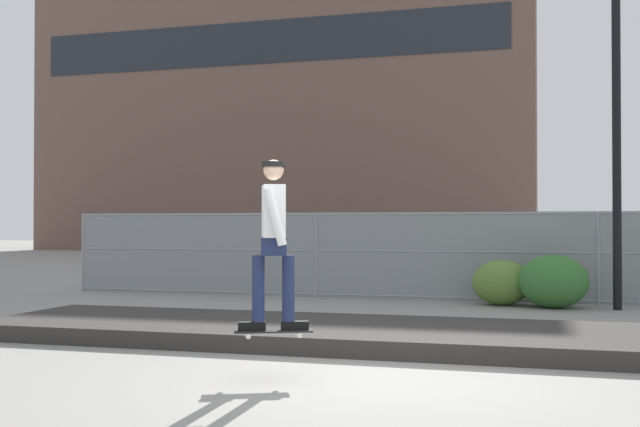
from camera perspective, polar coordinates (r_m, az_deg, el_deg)
ground_plane at (r=8.12m, az=2.42°, el=-12.04°), size 120.00×120.00×0.00m
gravel_berm at (r=10.50m, az=5.64°, el=-8.84°), size 11.59×2.66×0.23m
skateboard at (r=8.08m, az=-3.43°, el=-8.60°), size 0.81×0.50×0.07m
skater at (r=8.01m, az=-3.42°, el=-1.45°), size 0.70×0.62×1.75m
chain_fence at (r=16.55m, az=9.49°, el=-3.06°), size 17.57×0.06×1.85m
street_lamp at (r=15.73m, az=20.82°, el=8.63°), size 0.44×0.44×6.65m
parked_car_near at (r=19.87m, az=-3.91°, el=-2.97°), size 4.48×2.11×1.66m
library_building at (r=51.56m, az=-1.96°, el=8.36°), size 30.64×12.08×19.64m
shrub_left at (r=15.79m, az=13.12°, el=-4.93°), size 1.15×0.94×0.89m
shrub_center at (r=15.47m, az=16.67°, el=-4.78°), size 1.31×1.07×1.01m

